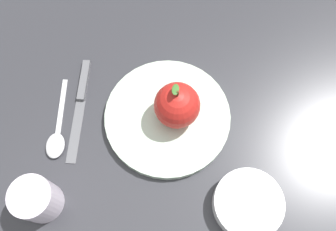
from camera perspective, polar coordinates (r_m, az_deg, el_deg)
The scene contains 7 objects.
ground_plane at distance 0.67m, azimuth -1.09°, elevation -1.11°, with size 2.40×2.40×0.00m, color #2D2D33.
dinner_plate at distance 0.66m, azimuth 0.00°, elevation -0.33°, with size 0.23×0.23×0.02m.
apple at distance 0.62m, azimuth 1.46°, elevation 1.64°, with size 0.08×0.08×0.10m.
side_bowl at distance 0.63m, azimuth 12.70°, elevation -13.58°, with size 0.12×0.12×0.03m.
cup at distance 0.63m, azimuth -20.36°, elevation -12.43°, with size 0.07×0.07×0.08m.
knife at distance 0.70m, azimuth -13.80°, elevation 2.43°, with size 0.18×0.14×0.01m.
spoon at distance 0.69m, azimuth -17.40°, elevation -3.33°, with size 0.15×0.11×0.01m.
Camera 1 is at (-0.21, 0.12, 0.63)m, focal length 38.09 mm.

